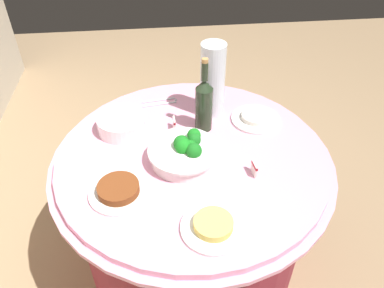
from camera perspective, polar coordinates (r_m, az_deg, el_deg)
ground_plane at (r=2.12m, az=0.00°, el=-16.57°), size 6.00×6.00×0.00m
buffet_table at (r=1.82m, az=0.00°, el=-10.05°), size 1.16×1.16×0.74m
broccoli_bowl at (r=1.50m, az=-1.09°, el=-1.23°), size 0.28×0.28×0.11m
plate_stack at (r=1.68m, az=-10.43°, el=3.00°), size 0.21×0.21×0.07m
wine_bottle at (r=1.61m, az=1.80°, el=6.09°), size 0.07×0.07×0.34m
decorative_fruit_vase at (r=1.70m, az=3.08°, el=9.23°), size 0.11×0.11×0.34m
serving_tongs at (r=1.85m, az=-4.69°, el=6.28°), size 0.07×0.17×0.01m
food_plate_noodles at (r=1.29m, az=3.20°, el=-12.13°), size 0.22×0.22×0.04m
food_plate_stir_fry at (r=1.41m, az=-10.90°, el=-6.81°), size 0.22×0.22×0.04m
food_plate_rice at (r=1.75m, az=9.51°, el=3.84°), size 0.22×0.22×0.03m
label_placard_front at (r=1.46m, az=9.30°, el=-3.59°), size 0.05×0.01×0.05m
label_placard_mid at (r=1.66m, az=-2.67°, el=3.10°), size 0.05×0.01×0.05m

